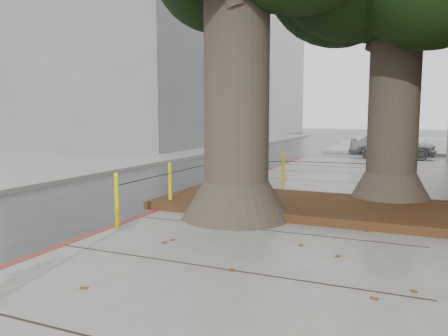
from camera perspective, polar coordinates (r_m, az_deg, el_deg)
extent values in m
plane|color=#28282B|center=(5.88, -5.63, -13.59)|extent=(140.00, 140.00, 0.00)
cube|color=slate|center=(22.40, -25.01, 1.08)|extent=(14.00, 60.00, 0.15)
cube|color=maroon|center=(8.91, -9.16, -6.09)|extent=(0.14, 26.00, 0.16)
cube|color=black|center=(9.08, 11.53, -4.89)|extent=(6.40, 2.60, 0.16)
cube|color=slate|center=(32.37, -10.34, 13.66)|extent=(12.00, 16.00, 12.00)
cube|color=silver|center=(53.84, 1.75, 12.56)|extent=(12.00, 18.00, 15.00)
cone|color=#4C3F33|center=(8.23, 1.61, -4.04)|extent=(2.04, 2.04, 0.70)
cylinder|color=#4C3F33|center=(8.10, 1.66, 10.21)|extent=(1.20, 1.20, 4.22)
cone|color=#4C3F33|center=(10.14, 20.86, -2.44)|extent=(1.77, 1.77, 0.70)
cylinder|color=#4C3F33|center=(10.03, 21.29, 7.89)|extent=(1.04, 1.04, 3.84)
cylinder|color=#DBC60C|center=(7.70, -13.80, -4.23)|extent=(0.08, 0.08, 0.90)
sphere|color=#DBC60C|center=(7.63, -13.89, -0.91)|extent=(0.09, 0.09, 0.09)
cylinder|color=#DBC60C|center=(9.18, -7.02, -2.34)|extent=(0.08, 0.08, 0.90)
sphere|color=#DBC60C|center=(9.12, -7.06, 0.46)|extent=(0.09, 0.09, 0.09)
cylinder|color=#DBC60C|center=(10.75, -2.18, -0.96)|extent=(0.08, 0.08, 0.90)
sphere|color=#DBC60C|center=(10.70, -2.19, 1.43)|extent=(0.09, 0.09, 0.09)
cylinder|color=#DBC60C|center=(11.63, 7.72, -0.43)|extent=(0.08, 0.08, 0.90)
sphere|color=#DBC60C|center=(11.58, 7.76, 1.78)|extent=(0.09, 0.09, 0.09)
cylinder|color=#DBC60C|center=(11.44, 18.67, -0.84)|extent=(0.08, 0.08, 0.90)
sphere|color=#DBC60C|center=(11.40, 18.75, 1.40)|extent=(0.09, 0.09, 0.09)
cylinder|color=black|center=(8.38, -10.14, -1.39)|extent=(0.02, 1.80, 0.02)
cylinder|color=black|center=(9.92, -4.42, -0.05)|extent=(0.02, 1.80, 0.02)
cylinder|color=black|center=(11.12, 2.98, 0.69)|extent=(1.51, 1.51, 0.02)
cylinder|color=black|center=(11.45, 13.19, 0.70)|extent=(2.20, 0.22, 0.02)
imported|color=#ACACB1|center=(22.78, 21.05, 2.87)|extent=(4.10, 1.87, 1.36)
imported|color=black|center=(28.01, -9.93, 3.79)|extent=(2.25, 4.61, 1.29)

